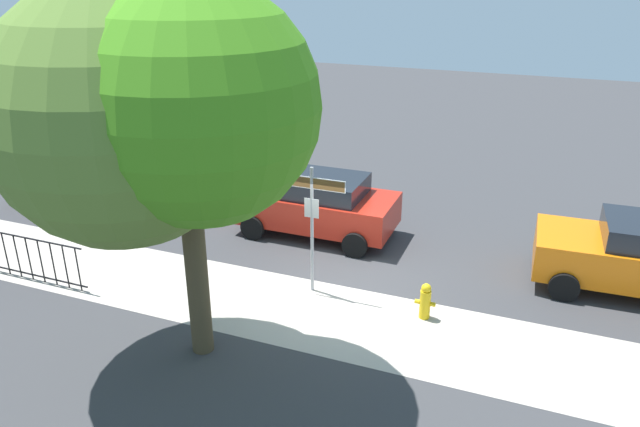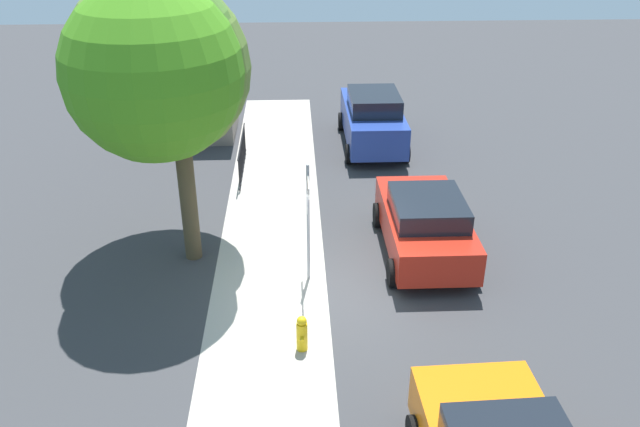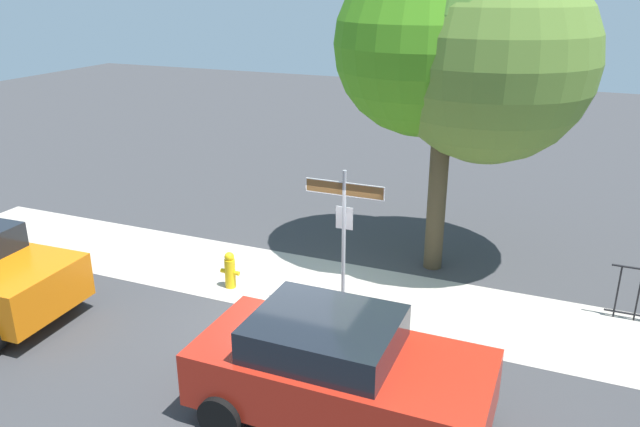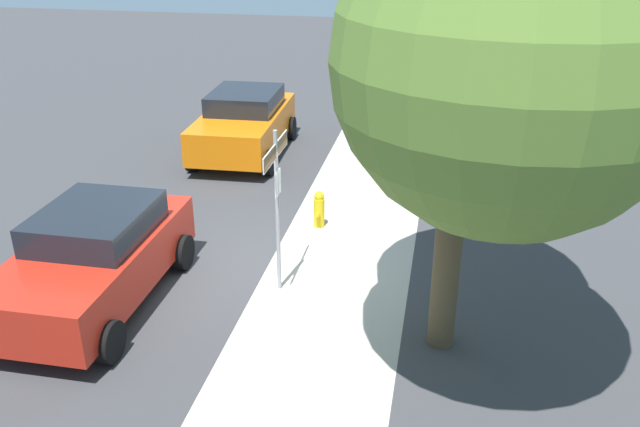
{
  "view_description": "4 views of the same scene",
  "coord_description": "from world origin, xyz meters",
  "px_view_note": "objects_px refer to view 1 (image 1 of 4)",
  "views": [
    {
      "loc": [
        -3.84,
        11.14,
        6.7
      ],
      "look_at": [
        0.38,
        0.44,
        1.88
      ],
      "focal_mm": 33.74,
      "sensor_mm": 36.0,
      "label": 1
    },
    {
      "loc": [
        -12.07,
        0.68,
        8.31
      ],
      "look_at": [
        0.79,
        0.13,
        1.57
      ],
      "focal_mm": 36.4,
      "sensor_mm": 36.0,
      "label": 2
    },
    {
      "loc": [
        4.18,
        -9.38,
        5.93
      ],
      "look_at": [
        -0.04,
        0.78,
        1.84
      ],
      "focal_mm": 35.07,
      "sensor_mm": 36.0,
      "label": 3
    },
    {
      "loc": [
        10.33,
        3.02,
        6.06
      ],
      "look_at": [
        -0.08,
        0.99,
        1.18
      ],
      "focal_mm": 37.8,
      "sensor_mm": 36.0,
      "label": 4
    }
  ],
  "objects_px": {
    "car_blue": "(86,172)",
    "street_sign": "(312,207)",
    "shade_tree": "(151,109)",
    "car_red": "(318,204)",
    "car_orange": "(639,255)",
    "fire_hydrant": "(425,301)"
  },
  "relations": [
    {
      "from": "car_blue",
      "to": "street_sign",
      "type": "bearing_deg",
      "value": 163.44
    },
    {
      "from": "car_orange",
      "to": "street_sign",
      "type": "bearing_deg",
      "value": 19.49
    },
    {
      "from": "car_blue",
      "to": "car_orange",
      "type": "bearing_deg",
      "value": -179.46
    },
    {
      "from": "car_orange",
      "to": "car_red",
      "type": "distance_m",
      "value": 7.58
    },
    {
      "from": "street_sign",
      "to": "car_orange",
      "type": "bearing_deg",
      "value": -158.42
    },
    {
      "from": "car_orange",
      "to": "fire_hydrant",
      "type": "bearing_deg",
      "value": 32.68
    },
    {
      "from": "street_sign",
      "to": "car_orange",
      "type": "height_order",
      "value": "street_sign"
    },
    {
      "from": "car_red",
      "to": "fire_hydrant",
      "type": "height_order",
      "value": "car_red"
    },
    {
      "from": "street_sign",
      "to": "shade_tree",
      "type": "xyz_separation_m",
      "value": [
        1.39,
        3.15,
        2.62
      ]
    },
    {
      "from": "shade_tree",
      "to": "fire_hydrant",
      "type": "bearing_deg",
      "value": -143.08
    },
    {
      "from": "street_sign",
      "to": "car_blue",
      "type": "relative_size",
      "value": 0.62
    },
    {
      "from": "car_orange",
      "to": "car_red",
      "type": "height_order",
      "value": "car_orange"
    },
    {
      "from": "shade_tree",
      "to": "car_red",
      "type": "height_order",
      "value": "shade_tree"
    },
    {
      "from": "car_orange",
      "to": "car_red",
      "type": "relative_size",
      "value": 1.03
    },
    {
      "from": "fire_hydrant",
      "to": "car_blue",
      "type": "bearing_deg",
      "value": -13.6
    },
    {
      "from": "shade_tree",
      "to": "car_orange",
      "type": "distance_m",
      "value": 10.52
    },
    {
      "from": "car_red",
      "to": "fire_hydrant",
      "type": "xyz_separation_m",
      "value": [
        -3.54,
        3.04,
        -0.45
      ]
    },
    {
      "from": "shade_tree",
      "to": "car_red",
      "type": "distance_m",
      "value": 7.1
    },
    {
      "from": "car_orange",
      "to": "car_blue",
      "type": "bearing_deg",
      "value": -1.32
    },
    {
      "from": "shade_tree",
      "to": "fire_hydrant",
      "type": "xyz_separation_m",
      "value": [
        -3.93,
        -2.95,
        -4.22
      ]
    },
    {
      "from": "car_orange",
      "to": "car_red",
      "type": "bearing_deg",
      "value": -3.92
    },
    {
      "from": "car_blue",
      "to": "shade_tree",
      "type": "bearing_deg",
      "value": 140.59
    }
  ]
}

